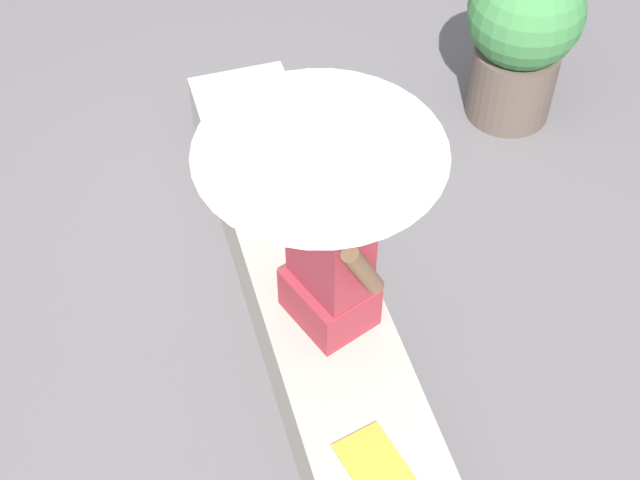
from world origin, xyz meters
TOP-DOWN VIEW (x-y plane):
  - ground_plane at (0.00, 0.00)m, footprint 14.00×14.00m
  - stone_bench at (0.00, 0.00)m, footprint 2.93×0.51m
  - person_seated at (0.22, 0.01)m, footprint 0.51×0.38m
  - parasol at (0.13, 0.00)m, footprint 0.92×0.92m
  - handbag_black at (-0.67, 0.09)m, footprint 0.23×0.17m
  - magazine at (0.92, -0.03)m, footprint 0.32×0.26m
  - planter_near at (-1.17, 1.53)m, footprint 0.62×0.62m

SIDE VIEW (x-z plane):
  - ground_plane at x=0.00m, z-range 0.00..0.00m
  - stone_bench at x=0.00m, z-range 0.00..0.43m
  - magazine at x=0.92m, z-range 0.43..0.44m
  - planter_near at x=-1.17m, z-range 0.05..1.05m
  - handbag_black at x=-0.67m, z-range 0.43..0.80m
  - person_seated at x=0.22m, z-range 0.37..1.27m
  - parasol at x=0.13m, z-range 0.85..1.95m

